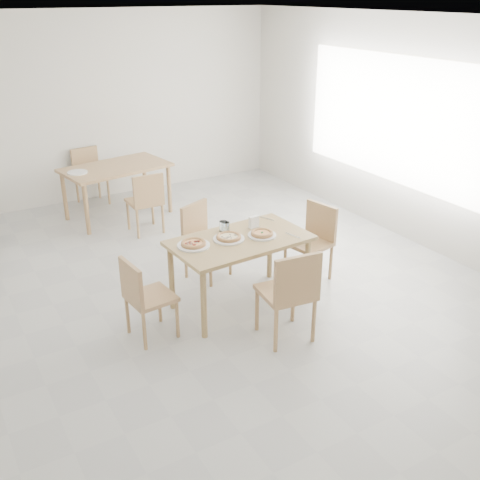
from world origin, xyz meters
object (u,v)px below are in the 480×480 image
plate_margherita (262,235)px  pizza_mushroom (229,237)px  main_table (240,247)px  second_table (116,172)px  pizza_margherita (262,233)px  chair_back_n (89,172)px  tumbler_b (226,227)px  plate_pepperoni (194,245)px  plate_mushroom (229,239)px  tumbler_a (223,226)px  chair_back_s (146,199)px  pizza_pepperoni (193,243)px  chair_south (291,290)px  chair_north (202,235)px  napkin_holder (254,223)px  chair_west (143,294)px  plate_empty (77,172)px  chair_east (314,236)px

plate_margherita → pizza_mushroom: 0.35m
main_table → second_table: size_ratio=0.91×
pizza_margherita → chair_back_n: chair_back_n is taller
plate_margherita → tumbler_b: size_ratio=2.73×
second_table → main_table: bearing=-95.0°
plate_pepperoni → pizza_mushroom: bearing=-5.8°
plate_mushroom → tumbler_a: size_ratio=2.88×
second_table → chair_back_s: (0.12, -0.82, -0.17)m
pizza_mushroom → pizza_pepperoni: bearing=174.2°
chair_south → tumbler_b: (-0.09, 1.04, 0.26)m
chair_south → tumbler_a: (-0.11, 1.07, 0.26)m
chair_north → tumbler_b: (-0.01, -0.58, 0.31)m
chair_south → chair_north: chair_south is taller
plate_margherita → napkin_holder: bearing=80.5°
main_table → plate_mushroom: 0.15m
chair_west → plate_margherita: 1.34m
pizza_mushroom → plate_empty: bearing=102.8°
chair_east → pizza_mushroom: 1.18m
chair_east → plate_margherita: (-0.81, -0.17, 0.26)m
chair_east → pizza_margherita: bearing=-89.4°
chair_south → pizza_margherita: (0.17, 0.76, 0.24)m
chair_west → plate_empty: bearing=-11.2°
chair_west → plate_margherita: bearing=-94.3°
chair_west → chair_back_s: bearing=-28.2°
chair_west → napkin_holder: (1.35, 0.25, 0.34)m
second_table → chair_back_n: 0.82m
chair_south → chair_east: chair_south is taller
chair_back_s → chair_back_n: size_ratio=1.01×
chair_west → chair_north: bearing=-55.7°
tumbler_b → pizza_pepperoni: bearing=-160.9°
tumbler_a → second_table: tumbler_a is taller
pizza_mushroom → tumbler_b: 0.20m
pizza_pepperoni → tumbler_b: size_ratio=2.35×
pizza_pepperoni → chair_east: bearing=1.7°
chair_east → tumbler_b: size_ratio=8.13×
chair_west → plate_pepperoni: bearing=-80.8°
plate_mushroom → pizza_margherita: size_ratio=1.09×
plate_mushroom → chair_back_n: bearing=94.5°
main_table → pizza_margherita: pizza_margherita is taller
pizza_mushroom → tumbler_b: (0.07, 0.19, 0.02)m
tumbler_b → plate_margherita: bearing=-47.0°
plate_pepperoni → tumbler_a: bearing=22.7°
chair_east → second_table: (-1.27, 2.96, 0.16)m
chair_north → plate_mushroom: bearing=-119.7°
chair_south → pizza_mushroom: bearing=-72.6°
chair_south → pizza_margherita: chair_south is taller
chair_north → plate_pepperoni: size_ratio=2.66×
napkin_holder → second_table: 2.96m
chair_back_s → pizza_pepperoni: bearing=80.4°
pizza_margherita → chair_back_s: (-0.34, 2.31, -0.29)m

